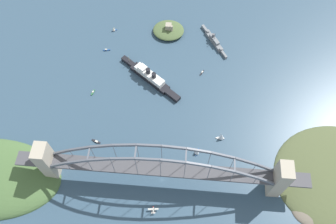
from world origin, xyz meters
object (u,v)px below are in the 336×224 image
at_px(small_boat_0, 93,92).
at_px(small_boat_3, 96,141).
at_px(seaplane_taxiing_near_bridge, 153,210).
at_px(naval_cruiser, 214,41).
at_px(small_boat_6, 106,50).
at_px(small_boat_5, 197,151).
at_px(harbor_arch_bridge, 161,169).
at_px(small_boat_1, 222,136).
at_px(small_boat_2, 114,29).
at_px(ocean_liner, 150,77).
at_px(small_boat_4, 202,73).
at_px(fort_island_mid_harbor, 168,30).

relative_size(small_boat_0, small_boat_3, 0.79).
bearing_deg(seaplane_taxiing_near_bridge, naval_cruiser, 75.81).
bearing_deg(small_boat_6, small_boat_5, -47.61).
bearing_deg(harbor_arch_bridge, small_boat_1, 40.81).
xyz_separation_m(small_boat_5, small_boat_6, (-127.29, 139.45, -3.72)).
distance_m(small_boat_2, small_boat_5, 214.26).
height_order(harbor_arch_bridge, ocean_liner, harbor_arch_bridge).
xyz_separation_m(ocean_liner, naval_cruiser, (80.26, 69.11, -2.47)).
height_order(small_boat_4, small_boat_6, small_boat_6).
relative_size(small_boat_0, small_boat_4, 0.93).
height_order(seaplane_taxiing_near_bridge, small_boat_0, seaplane_taxiing_near_bridge).
distance_m(seaplane_taxiing_near_bridge, small_boat_3, 103.43).
bearing_deg(small_boat_5, harbor_arch_bridge, -136.69).
height_order(harbor_arch_bridge, small_boat_4, harbor_arch_bridge).
relative_size(fort_island_mid_harbor, small_boat_5, 4.33).
bearing_deg(small_boat_0, small_boat_4, 17.14).
xyz_separation_m(naval_cruiser, small_boat_3, (-132.72, -161.16, -2.50)).
distance_m(ocean_liner, small_boat_4, 67.92).
height_order(fort_island_mid_harbor, small_boat_1, fort_island_mid_harbor).
bearing_deg(small_boat_0, small_boat_1, -17.43).
height_order(seaplane_taxiing_near_bridge, small_boat_6, seaplane_taxiing_near_bridge).
relative_size(harbor_arch_bridge, fort_island_mid_harbor, 6.88).
relative_size(small_boat_2, small_boat_4, 0.83).
bearing_deg(small_boat_4, naval_cruiser, 74.91).
bearing_deg(small_boat_2, small_boat_3, -87.63).
bearing_deg(naval_cruiser, fort_island_mid_harbor, 168.48).
xyz_separation_m(harbor_arch_bridge, small_boat_2, (-86.61, 209.74, -29.12)).
height_order(small_boat_0, small_boat_6, small_boat_6).
height_order(naval_cruiser, small_boat_0, naval_cruiser).
bearing_deg(small_boat_4, small_boat_0, -162.86).
distance_m(fort_island_mid_harbor, small_boat_1, 174.42).
bearing_deg(small_boat_6, seaplane_taxiing_near_bridge, -67.74).
distance_m(ocean_liner, small_boat_1, 118.38).
bearing_deg(fort_island_mid_harbor, naval_cruiser, -11.52).
xyz_separation_m(small_boat_3, small_boat_4, (118.33, 107.82, 0.04)).
bearing_deg(small_boat_3, naval_cruiser, 50.53).
height_order(ocean_liner, small_boat_5, ocean_liner).
xyz_separation_m(harbor_arch_bridge, small_boat_5, (36.39, 34.30, -28.09)).
xyz_separation_m(small_boat_1, small_boat_2, (-150.26, 154.78, -1.85)).
distance_m(small_boat_1, small_boat_3, 144.17).
distance_m(ocean_liner, small_boat_5, 115.66).
distance_m(small_boat_4, small_boat_5, 112.54).
height_order(small_boat_3, small_boat_6, small_boat_6).
relative_size(ocean_liner, small_boat_1, 6.96).
distance_m(small_boat_1, small_boat_6, 194.98).
bearing_deg(naval_cruiser, small_boat_6, -169.64).
xyz_separation_m(ocean_liner, small_boat_5, (63.48, -96.68, -1.11)).
xyz_separation_m(seaplane_taxiing_near_bridge, small_boat_6, (-84.94, 207.49, -1.38)).
distance_m(small_boat_0, small_boat_2, 105.09).
xyz_separation_m(small_boat_0, small_boat_4, (134.95, 41.63, -0.05)).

